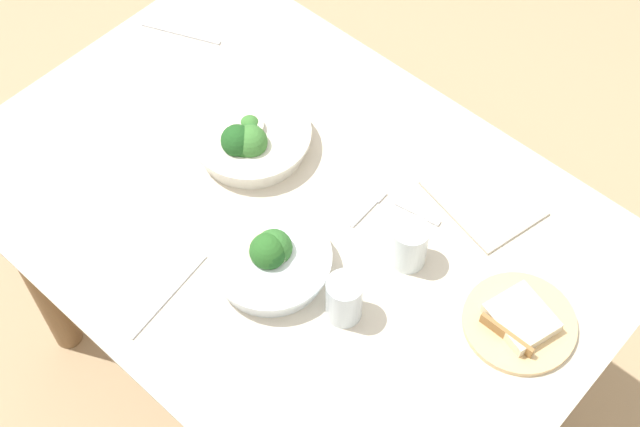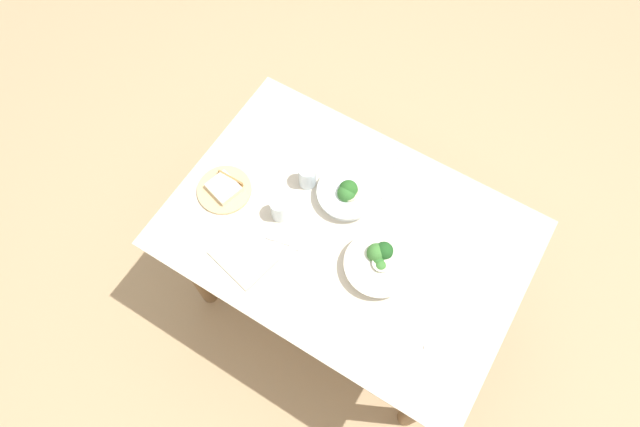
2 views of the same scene
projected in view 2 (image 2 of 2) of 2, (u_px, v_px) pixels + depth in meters
The scene contains 12 objects.
ground_plane at pixel (340, 294), 2.61m from camera, with size 6.00×6.00×0.00m, color tan.
dining_table at pixel (345, 246), 2.05m from camera, with size 1.26×0.87×0.76m.
broccoli_bowl_far at pixel (379, 263), 1.84m from camera, with size 0.24×0.24×0.10m.
broccoli_bowl_near at pixel (347, 193), 1.95m from camera, with size 0.22×0.22×0.10m.
bread_side_plate at pixel (224, 189), 1.99m from camera, with size 0.20×0.20×0.04m.
water_glass_center at pixel (280, 209), 1.91m from camera, with size 0.07×0.07×0.10m, color silver.
water_glass_side at pixel (307, 176), 1.97m from camera, with size 0.06×0.06×0.10m, color silver.
fork_by_far_bowl at pixel (304, 240), 1.91m from camera, with size 0.02×0.10×0.00m.
fork_by_near_bowl at pixel (277, 240), 1.91m from camera, with size 0.09×0.03×0.00m.
table_knife_left at pixel (391, 176), 2.02m from camera, with size 0.21×0.01×0.00m, color #B7B7BC.
table_knife_right at pixel (453, 352), 1.75m from camera, with size 0.19×0.01×0.00m, color #B7B7BC.
napkin_folded_upper at pixel (243, 256), 1.88m from camera, with size 0.20×0.16×0.01m, color #B1A997.
Camera 2 is at (-0.31, 0.70, 2.53)m, focal length 30.39 mm.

